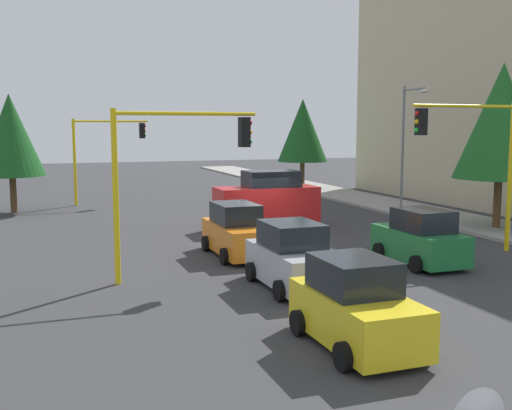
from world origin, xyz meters
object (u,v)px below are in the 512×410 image
object	(u,v)px
traffic_signal_near_left	(473,148)
car_green	(420,239)
delivery_van_red	(267,202)
tree_roadside_near	(501,121)
car_yellow	(356,307)
street_lamp_curbside	(407,136)
traffic_signal_near_right	(175,159)
car_white	(268,193)
traffic_signal_far_right	(105,144)
tree_roadside_far	(303,130)
tree_opposite_side	(10,135)
car_silver	(293,258)
car_orange	(237,232)

from	to	relation	value
traffic_signal_near_left	car_green	size ratio (longest dim) A/B	1.52
delivery_van_red	car_green	size ratio (longest dim) A/B	1.27
tree_roadside_near	car_yellow	xyz separation A→B (m)	(11.27, -13.75, -4.18)
traffic_signal_near_left	street_lamp_curbside	world-z (taller)	street_lamp_curbside
car_green	car_yellow	xyz separation A→B (m)	(6.45, -6.16, -0.00)
traffic_signal_near_right	car_white	bearing A→B (deg)	149.20
traffic_signal_far_right	tree_roadside_far	world-z (taller)	tree_roadside_far
tree_roadside_far	tree_opposite_side	distance (m)	21.36
delivery_van_red	car_silver	world-z (taller)	delivery_van_red
traffic_signal_far_right	car_green	bearing A→B (deg)	22.34
street_lamp_curbside	car_green	size ratio (longest dim) A/B	1.85
traffic_signal_far_right	tree_opposite_side	size ratio (longest dim) A/B	0.80
tree_opposite_side	car_white	distance (m)	14.93
tree_roadside_near	car_silver	distance (m)	15.05
tree_roadside_far	traffic_signal_near_right	bearing A→B (deg)	-32.27
car_yellow	delivery_van_red	bearing A→B (deg)	166.23
tree_opposite_side	delivery_van_red	size ratio (longest dim) A/B	1.39
traffic_signal_near_right	tree_opposite_side	xyz separation A→B (m)	(-18.00, -5.35, 0.53)
traffic_signal_near_left	car_orange	distance (m)	9.42
street_lamp_curbside	car_green	distance (m)	12.66
car_yellow	car_silver	bearing A→B (deg)	172.19
traffic_signal_near_left	car_orange	size ratio (longest dim) A/B	1.41
traffic_signal_far_right	car_green	xyz separation A→B (m)	(20.82, 8.55, -2.88)
car_yellow	tree_opposite_side	bearing A→B (deg)	-162.94
delivery_van_red	car_yellow	bearing A→B (deg)	-13.77
tree_opposite_side	car_orange	distance (m)	17.70
car_silver	tree_roadside_far	bearing A→B (deg)	155.30
tree_roadside_near	traffic_signal_near_left	bearing A→B (deg)	-50.15
tree_roadside_near	tree_roadside_far	size ratio (longest dim) A/B	1.12
traffic_signal_far_right	street_lamp_curbside	xyz separation A→B (m)	(10.39, 14.84, 0.57)
tree_opposite_side	car_silver	world-z (taller)	tree_opposite_side
traffic_signal_near_left	tree_roadside_far	bearing A→B (deg)	171.02
tree_opposite_side	car_yellow	size ratio (longest dim) A/B	1.84
traffic_signal_near_right	street_lamp_curbside	xyz separation A→B (m)	(-9.61, 14.85, 0.52)
traffic_signal_near_left	car_yellow	distance (m)	11.96
car_silver	traffic_signal_near_right	bearing A→B (deg)	-125.49
car_silver	car_white	bearing A→B (deg)	161.40
traffic_signal_far_right	tree_opposite_side	distance (m)	5.75
tree_opposite_side	car_orange	world-z (taller)	tree_opposite_side
traffic_signal_near_left	car_white	distance (m)	15.35
car_orange	car_yellow	bearing A→B (deg)	-2.94
tree_opposite_side	car_white	world-z (taller)	tree_opposite_side
tree_roadside_near	car_yellow	world-z (taller)	tree_roadside_near
delivery_van_red	car_yellow	distance (m)	15.73
car_white	car_silver	distance (m)	17.95
delivery_van_red	car_orange	xyz separation A→B (m)	(5.26, -3.23, -0.39)
car_silver	tree_roadside_near	bearing A→B (deg)	115.44
traffic_signal_far_right	delivery_van_red	bearing A→B (deg)	27.08
traffic_signal_near_right	car_silver	size ratio (longest dim) A/B	1.40
tree_roadside_far	tree_opposite_side	world-z (taller)	tree_roadside_far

